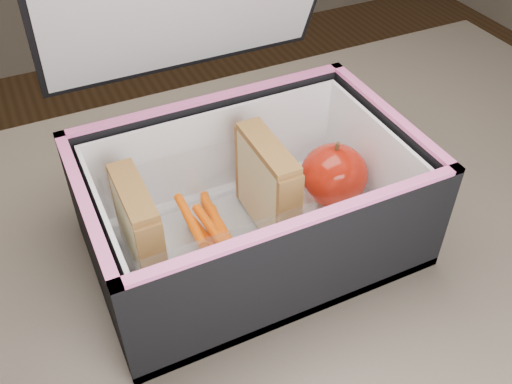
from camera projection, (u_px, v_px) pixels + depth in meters
kitchen_table at (271, 334)px, 0.64m from camera, size 1.20×0.80×0.75m
lunch_bag at (249, 193)px, 0.58m from camera, size 0.33×0.30×0.32m
plastic_tub at (206, 218)px, 0.58m from camera, size 0.18×0.13×0.07m
sandwich_left at (139, 227)px, 0.54m from camera, size 0.02×0.09×0.10m
sandwich_right at (267, 185)px, 0.59m from camera, size 0.03×0.09×0.11m
carrot_sticks at (210, 227)px, 0.59m from camera, size 0.05×0.12×0.03m
paper_napkin at (331, 202)px, 0.64m from camera, size 0.08×0.08×0.01m
red_apple at (334, 175)px, 0.62m from camera, size 0.08×0.08×0.08m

